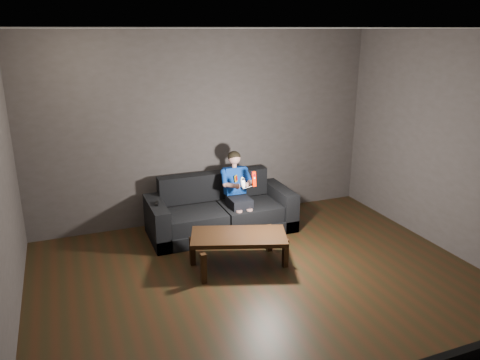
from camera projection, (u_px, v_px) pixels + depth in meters
name	position (u px, v px, depth m)	size (l,w,h in m)	color
floor	(281.00, 303.00, 4.83)	(5.00, 5.00, 0.00)	black
back_wall	(206.00, 128.00, 6.63)	(5.00, 0.04, 2.70)	#3F3936
ceiling	(289.00, 28.00, 3.99)	(5.00, 5.00, 0.02)	silver
sofa	(221.00, 214.00, 6.48)	(1.98, 0.86, 0.77)	black
child	(237.00, 185.00, 6.39)	(0.42, 0.52, 1.03)	black
wii_remote_red	(254.00, 179.00, 6.00)	(0.05, 0.07, 0.20)	red
nunchuk_white	(243.00, 183.00, 5.96)	(0.09, 0.11, 0.16)	white
wii_remote_black	(157.00, 203.00, 6.02)	(0.06, 0.15, 0.03)	black
coffee_table	(239.00, 239.00, 5.48)	(1.23, 0.88, 0.40)	black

